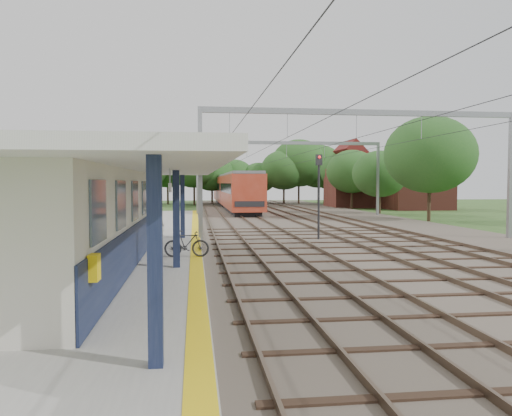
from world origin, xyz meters
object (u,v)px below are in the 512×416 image
train (232,190)px  signal_post (319,185)px  person (158,226)px  bicycle (187,244)px

train → signal_post: 36.79m
person → signal_post: bearing=-174.3°
train → signal_post: signal_post is taller
signal_post → person: bearing=-172.6°
train → signal_post: bearing=-87.1°
bicycle → train: (5.10, 44.14, 1.44)m
person → train: train is taller
train → bicycle: bearing=-96.6°
bicycle → train: 44.46m
bicycle → train: bearing=-3.8°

